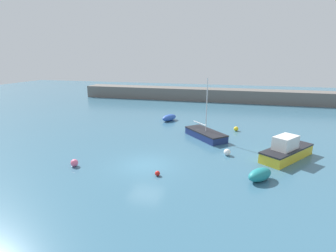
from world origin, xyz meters
TOP-DOWN VIEW (x-y plane):
  - ground_plane at (0.00, 0.00)m, footprint 120.00×120.00m
  - harbor_breakwater at (0.00, 31.40)m, footprint 45.82×3.94m
  - sailboat_tall_mast at (3.56, 7.98)m, footprint 4.71×4.86m
  - dinghy_near_pier at (8.19, -0.49)m, footprint 2.03×2.12m
  - motorboat_with_cabin at (10.50, 4.12)m, footprint 4.65×5.38m
  - fishing_dinghy_green at (-1.83, 14.09)m, footprint 1.95×2.59m
  - mooring_buoy_white at (5.90, 3.64)m, footprint 0.57×0.57m
  - mooring_buoy_red at (1.41, -1.53)m, footprint 0.36×0.36m
  - mooring_buoy_yellow at (6.52, 11.42)m, footprint 0.51×0.51m
  - mooring_buoy_pink at (-5.08, -1.60)m, footprint 0.56×0.56m

SIDE VIEW (x-z plane):
  - ground_plane at x=0.00m, z-range -0.20..0.00m
  - mooring_buoy_red at x=1.41m, z-range 0.00..0.36m
  - mooring_buoy_yellow at x=6.52m, z-range 0.00..0.51m
  - mooring_buoy_pink at x=-5.08m, z-range 0.00..0.56m
  - mooring_buoy_white at x=5.90m, z-range 0.00..0.57m
  - sailboat_tall_mast at x=3.56m, z-range -2.62..3.43m
  - fishing_dinghy_green at x=-1.83m, z-range 0.00..0.82m
  - dinghy_near_pier at x=8.19m, z-range 0.00..0.86m
  - motorboat_with_cabin at x=10.50m, z-range -0.29..1.67m
  - harbor_breakwater at x=0.00m, z-range 0.00..2.20m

